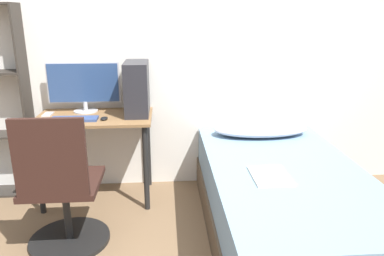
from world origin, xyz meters
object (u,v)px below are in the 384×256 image
Objects in this scene: keyboard at (74,119)px; office_chair at (63,198)px; bed at (284,204)px; monitor at (84,85)px; pc_tower at (137,88)px.

office_chair is at bearing -87.69° from keyboard.
keyboard reaches higher than bed.
bed is 1.87m from monitor.
monitor is 1.40× the size of pc_tower.
office_chair is 0.49× the size of bed.
keyboard is (-1.54, 0.59, 0.48)m from bed.
bed is at bearing -36.04° from pc_tower.
keyboard is 0.56m from pc_tower.
monitor reaches higher than keyboard.
keyboard is at bearing 158.93° from bed.
office_chair is 0.71m from keyboard.
bed is 5.37× the size of keyboard.
keyboard is (-0.02, 0.60, 0.38)m from office_chair.
office_chair is 1.60× the size of monitor.
pc_tower reaches higher than bed.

